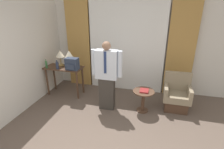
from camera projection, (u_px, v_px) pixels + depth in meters
The scene contains 14 objects.
wall_back at pixel (127, 43), 4.90m from camera, with size 10.00×0.06×2.70m.
curtain_sheer_center at pixel (126, 46), 4.81m from camera, with size 2.08×0.06×2.58m.
curtain_drape_left at pixel (79, 44), 5.14m from camera, with size 0.69×0.06×2.58m.
curtain_drape_right at pixel (181, 49), 4.48m from camera, with size 0.69×0.06×2.58m.
desk at pixel (64, 72), 4.75m from camera, with size 1.01×0.48×0.79m.
table_lamp_left at pixel (60, 54), 4.70m from camera, with size 0.23×0.23×0.43m.
table_lamp_right at pixel (69, 55), 4.64m from camera, with size 0.23×0.23×0.43m.
bottle_near_edge at pixel (57, 65), 4.53m from camera, with size 0.07×0.07×0.24m.
bottle_by_lamp at pixel (46, 64), 4.61m from camera, with size 0.06×0.06×0.23m.
backpack at pixel (72, 64), 4.46m from camera, with size 0.32×0.23×0.31m.
person at pixel (107, 75), 3.97m from camera, with size 0.71×0.23×1.63m.
armchair at pixel (176, 96), 4.15m from camera, with size 0.61×0.53×0.88m.
side_table at pixel (143, 97), 4.04m from camera, with size 0.49×0.49×0.52m.
book at pixel (144, 91), 3.96m from camera, with size 0.19×0.23×0.03m.
Camera 1 is at (0.80, -1.73, 2.35)m, focal length 28.00 mm.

